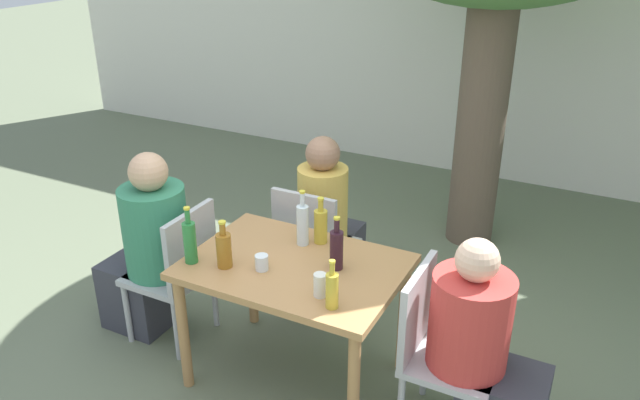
{
  "coord_description": "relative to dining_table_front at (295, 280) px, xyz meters",
  "views": [
    {
      "loc": [
        1.43,
        -2.49,
        2.44
      ],
      "look_at": [
        0.0,
        0.3,
        1.0
      ],
      "focal_mm": 35.0,
      "sensor_mm": 36.0,
      "label": 1
    }
  ],
  "objects": [
    {
      "name": "ground_plane",
      "position": [
        0.0,
        0.0,
        -0.65
      ],
      "size": [
        30.0,
        30.0,
        0.0
      ],
      "primitive_type": "plane",
      "color": "#667056"
    },
    {
      "name": "cafe_building_wall",
      "position": [
        0.0,
        3.58,
        0.75
      ],
      "size": [
        10.0,
        0.08,
        2.8
      ],
      "color": "white",
      "rests_on": "ground_plane"
    },
    {
      "name": "dining_table_front",
      "position": [
        0.0,
        0.0,
        0.0
      ],
      "size": [
        1.14,
        0.81,
        0.75
      ],
      "color": "#B27F4C",
      "rests_on": "ground_plane"
    },
    {
      "name": "patio_chair_0",
      "position": [
        -0.8,
        0.0,
        -0.14
      ],
      "size": [
        0.44,
        0.44,
        0.9
      ],
      "rotation": [
        0.0,
        0.0,
        -1.57
      ],
      "color": "#B2B2B7",
      "rests_on": "ground_plane"
    },
    {
      "name": "patio_chair_1",
      "position": [
        0.8,
        0.0,
        -0.14
      ],
      "size": [
        0.44,
        0.44,
        0.9
      ],
      "rotation": [
        0.0,
        0.0,
        1.57
      ],
      "color": "#B2B2B7",
      "rests_on": "ground_plane"
    },
    {
      "name": "patio_chair_2",
      "position": [
        -0.23,
        0.64,
        -0.14
      ],
      "size": [
        0.44,
        0.44,
        0.9
      ],
      "rotation": [
        0.0,
        0.0,
        3.14
      ],
      "color": "#B2B2B7",
      "rests_on": "ground_plane"
    },
    {
      "name": "person_seated_0",
      "position": [
        -1.03,
        -0.0,
        -0.09
      ],
      "size": [
        0.59,
        0.39,
        1.21
      ],
      "rotation": [
        0.0,
        0.0,
        -1.57
      ],
      "color": "#383842",
      "rests_on": "ground_plane"
    },
    {
      "name": "person_seated_1",
      "position": [
        1.04,
        -0.0,
        -0.14
      ],
      "size": [
        0.59,
        0.39,
        1.12
      ],
      "rotation": [
        0.0,
        0.0,
        1.57
      ],
      "color": "#383842",
      "rests_on": "ground_plane"
    },
    {
      "name": "person_seated_2",
      "position": [
        -0.23,
        0.87,
        -0.12
      ],
      "size": [
        0.33,
        0.56,
        1.18
      ],
      "rotation": [
        0.0,
        0.0,
        3.14
      ],
      "color": "#383842",
      "rests_on": "ground_plane"
    },
    {
      "name": "water_bottle_0",
      "position": [
        -0.06,
        0.21,
        0.23
      ],
      "size": [
        0.07,
        0.07,
        0.33
      ],
      "color": "silver",
      "rests_on": "dining_table_front"
    },
    {
      "name": "oil_cruet_1",
      "position": [
        0.35,
        -0.27,
        0.2
      ],
      "size": [
        0.06,
        0.06,
        0.25
      ],
      "color": "gold",
      "rests_on": "dining_table_front"
    },
    {
      "name": "green_bottle_2",
      "position": [
        -0.5,
        -0.23,
        0.23
      ],
      "size": [
        0.07,
        0.07,
        0.32
      ],
      "color": "#287A38",
      "rests_on": "dining_table_front"
    },
    {
      "name": "wine_bottle_3",
      "position": [
        0.22,
        0.06,
        0.22
      ],
      "size": [
        0.07,
        0.07,
        0.3
      ],
      "color": "#331923",
      "rests_on": "dining_table_front"
    },
    {
      "name": "oil_cruet_4",
      "position": [
        0.01,
        0.28,
        0.21
      ],
      "size": [
        0.08,
        0.08,
        0.27
      ],
      "color": "gold",
      "rests_on": "dining_table_front"
    },
    {
      "name": "amber_bottle_5",
      "position": [
        -0.31,
        -0.19,
        0.2
      ],
      "size": [
        0.08,
        0.08,
        0.27
      ],
      "color": "#9E661E",
      "rests_on": "dining_table_front"
    },
    {
      "name": "drinking_glass_0",
      "position": [
        0.26,
        -0.21,
        0.16
      ],
      "size": [
        0.06,
        0.06,
        0.12
      ],
      "color": "silver",
      "rests_on": "dining_table_front"
    },
    {
      "name": "drinking_glass_1",
      "position": [
        -0.12,
        -0.13,
        0.14
      ],
      "size": [
        0.07,
        0.07,
        0.08
      ],
      "color": "white",
      "rests_on": "dining_table_front"
    }
  ]
}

